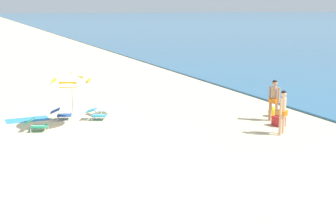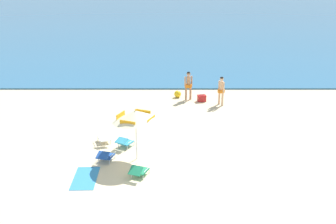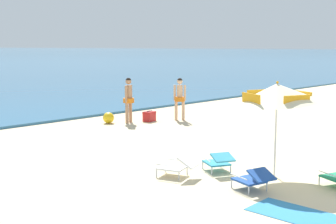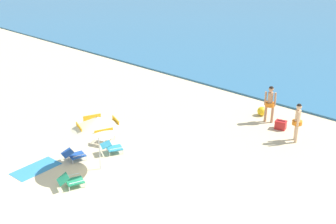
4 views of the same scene
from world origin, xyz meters
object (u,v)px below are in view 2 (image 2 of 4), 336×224
at_px(lounge_chair_under_umbrella, 138,171).
at_px(beach_towel, 84,178).
at_px(person_standing_near_shore, 220,89).
at_px(lounge_chair_beside_umbrella, 103,138).
at_px(lounge_chair_facing_sea, 123,142).
at_px(beach_ball, 176,94).
at_px(person_standing_beside, 187,84).
at_px(lounge_chair_spare_folded, 104,156).
at_px(cooler_box, 200,98).
at_px(beach_umbrella_striped_main, 134,116).

xyz_separation_m(lounge_chair_under_umbrella, beach_towel, (-2.06, -0.11, -0.26)).
relative_size(person_standing_near_shore, beach_towel, 0.96).
distance_m(lounge_chair_beside_umbrella, beach_towel, 3.27).
bearing_deg(beach_towel, lounge_chair_facing_sea, 66.35).
xyz_separation_m(person_standing_near_shore, beach_ball, (-2.54, 1.48, -0.78)).
bearing_deg(person_standing_near_shore, beach_ball, 149.71).
relative_size(lounge_chair_beside_umbrella, person_standing_beside, 0.57).
distance_m(lounge_chair_facing_sea, lounge_chair_spare_folded, 1.56).
height_order(cooler_box, beach_ball, beach_ball).
bearing_deg(person_standing_beside, beach_umbrella_striped_main, -107.53).
height_order(lounge_chair_beside_umbrella, person_standing_near_shore, person_standing_near_shore).
distance_m(lounge_chair_facing_sea, beach_ball, 7.90).
distance_m(cooler_box, beach_ball, 1.67).
xyz_separation_m(person_standing_beside, beach_ball, (-0.65, 0.48, -0.82)).
relative_size(lounge_chair_beside_umbrella, person_standing_near_shore, 0.59).
relative_size(lounge_chair_spare_folded, beach_towel, 0.55).
bearing_deg(cooler_box, lounge_chair_spare_folded, -120.01).
distance_m(lounge_chair_under_umbrella, beach_towel, 2.08).
distance_m(lounge_chair_spare_folded, beach_towel, 1.52).
xyz_separation_m(beach_ball, beach_towel, (-3.79, -10.27, -0.21)).
height_order(lounge_chair_facing_sea, beach_towel, lounge_chair_facing_sea).
bearing_deg(beach_umbrella_striped_main, beach_towel, -138.50).
distance_m(lounge_chair_under_umbrella, lounge_chair_spare_folded, 1.95).
relative_size(beach_umbrella_striped_main, person_standing_near_shore, 1.58).
bearing_deg(lounge_chair_beside_umbrella, beach_towel, -94.52).
xyz_separation_m(lounge_chair_under_umbrella, person_standing_near_shore, (4.26, 8.68, 0.73)).
height_order(lounge_chair_beside_umbrella, beach_ball, lounge_chair_beside_umbrella).
height_order(beach_umbrella_striped_main, beach_ball, beach_umbrella_striped_main).
bearing_deg(lounge_chair_beside_umbrella, person_standing_beside, 57.44).
bearing_deg(lounge_chair_facing_sea, person_standing_beside, 65.35).
bearing_deg(lounge_chair_facing_sea, beach_towel, -113.65).
distance_m(beach_umbrella_striped_main, lounge_chair_spare_folded, 2.13).
bearing_deg(beach_umbrella_striped_main, cooler_box, 66.58).
bearing_deg(cooler_box, lounge_chair_under_umbrella, -108.81).
height_order(beach_umbrella_striped_main, person_standing_beside, beach_umbrella_striped_main).
bearing_deg(lounge_chair_beside_umbrella, beach_umbrella_striped_main, -44.91).
relative_size(lounge_chair_beside_umbrella, cooler_box, 1.82).
bearing_deg(cooler_box, beach_ball, 151.24).
bearing_deg(person_standing_near_shore, beach_towel, -125.75).
bearing_deg(beach_ball, lounge_chair_spare_folded, -109.85).
distance_m(beach_umbrella_striped_main, lounge_chair_facing_sea, 2.13).
bearing_deg(lounge_chair_spare_folded, lounge_chair_under_umbrella, -40.58).
bearing_deg(beach_ball, beach_umbrella_striped_main, -102.59).
distance_m(lounge_chair_facing_sea, cooler_box, 7.79).
xyz_separation_m(lounge_chair_under_umbrella, person_standing_beside, (2.37, 9.68, 0.76)).
xyz_separation_m(lounge_chair_spare_folded, person_standing_near_shore, (5.75, 7.41, 0.73)).
distance_m(beach_umbrella_striped_main, beach_towel, 3.16).
distance_m(lounge_chair_facing_sea, person_standing_near_shore, 7.90).
bearing_deg(person_standing_near_shore, lounge_chair_under_umbrella, -116.17).
bearing_deg(person_standing_near_shore, lounge_chair_facing_sea, -130.42).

